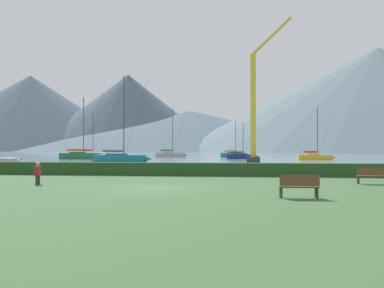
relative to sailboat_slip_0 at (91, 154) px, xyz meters
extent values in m
plane|color=#385B33|center=(33.97, -81.29, -0.70)|extent=(1000.00, 1000.00, 0.00)
cube|color=slate|center=(33.97, 55.71, -0.69)|extent=(320.00, 246.00, 0.00)
cube|color=#284C23|center=(33.97, -70.29, -0.22)|extent=(80.00, 1.20, 0.96)
cube|color=white|center=(-0.11, -0.01, -0.13)|extent=(7.34, 3.09, 1.12)
cone|color=white|center=(3.96, 0.36, -0.13)|extent=(1.31, 1.06, 0.96)
cube|color=silver|center=(-0.52, -0.05, 0.28)|extent=(2.80, 1.95, 0.72)
cylinder|color=#333338|center=(0.50, 0.05, 5.19)|extent=(0.14, 0.14, 10.53)
cylinder|color=#333338|center=(-1.10, -0.10, 1.04)|extent=(3.22, 0.42, 0.12)
cylinder|color=red|center=(-1.10, -0.10, 1.04)|extent=(2.76, 0.70, 0.45)
cylinder|color=#333338|center=(2.18, 0.20, 4.92)|extent=(3.39, 0.34, 10.01)
cube|color=#19707A|center=(19.93, -41.59, -0.12)|extent=(7.27, 2.49, 1.14)
cone|color=#19707A|center=(24.08, -41.59, -0.12)|extent=(1.25, 0.97, 0.97)
cube|color=#16646E|center=(19.52, -41.59, 0.29)|extent=(2.70, 1.74, 0.73)
cylinder|color=#333338|center=(20.56, -41.59, 5.86)|extent=(0.15, 0.15, 11.85)
cylinder|color=#333338|center=(18.92, -41.59, 1.07)|extent=(3.27, 0.13, 0.12)
cylinder|color=gray|center=(18.92, -41.59, 1.07)|extent=(2.78, 0.46, 0.46)
cylinder|color=#333338|center=(22.27, -41.59, 5.56)|extent=(3.45, 0.03, 11.27)
cone|color=#9E9EA3|center=(13.31, -56.83, -0.20)|extent=(1.08, 0.85, 0.84)
cylinder|color=#333338|center=(11.74, -56.81, 3.47)|extent=(2.97, 0.06, 7.26)
cube|color=navy|center=(36.44, -12.34, -0.24)|extent=(5.84, 2.34, 0.90)
cone|color=navy|center=(39.70, -12.12, -0.24)|extent=(1.03, 0.83, 0.76)
cube|color=#1B2449|center=(36.12, -12.37, 0.08)|extent=(2.21, 1.51, 0.57)
cylinder|color=#333338|center=(36.93, -12.31, 3.25)|extent=(0.11, 0.11, 6.91)
cylinder|color=#333338|center=(35.65, -12.40, 0.70)|extent=(2.57, 0.27, 0.10)
cylinder|color=#2D7542|center=(35.65, -12.40, 0.70)|extent=(2.21, 0.51, 0.36)
cylinder|color=#333338|center=(38.28, -12.22, 3.08)|extent=(2.71, 0.21, 6.57)
cube|color=#236B38|center=(4.96, -19.09, -0.09)|extent=(8.07, 4.06, 1.21)
cone|color=#236B38|center=(9.28, -18.25, -0.09)|extent=(1.49, 1.26, 1.03)
cube|color=#206032|center=(4.53, -19.17, 0.35)|extent=(3.16, 2.36, 0.77)
cylinder|color=#333338|center=(5.61, -18.96, 5.79)|extent=(0.15, 0.15, 11.65)
cylinder|color=#333338|center=(3.90, -19.29, 1.18)|extent=(3.43, 0.79, 0.13)
cylinder|color=orange|center=(3.90, -19.29, 1.18)|extent=(2.99, 1.04, 0.48)
cylinder|color=#333338|center=(7.39, -18.61, 5.50)|extent=(3.60, 0.73, 11.07)
cube|color=gold|center=(50.18, -19.01, -0.21)|extent=(6.08, 2.11, 0.95)
cone|color=gold|center=(53.65, -19.03, -0.21)|extent=(1.05, 0.82, 0.81)
cube|color=gold|center=(49.83, -19.01, 0.13)|extent=(2.26, 1.47, 0.61)
cylinder|color=#333338|center=(50.70, -19.02, 4.47)|extent=(0.12, 0.12, 9.27)
cylinder|color=#333338|center=(49.33, -19.01, 0.78)|extent=(2.73, 0.12, 0.10)
cylinder|color=red|center=(49.33, -19.01, 0.78)|extent=(2.33, 0.39, 0.38)
cylinder|color=#333338|center=(52.13, -19.02, 4.23)|extent=(2.89, 0.04, 8.82)
cube|color=#19707A|center=(34.08, 8.34, -0.18)|extent=(6.73, 3.20, 1.01)
cone|color=#19707A|center=(37.73, 8.92, -0.18)|extent=(1.23, 1.03, 0.86)
cube|color=#16646E|center=(33.72, 8.29, 0.18)|extent=(2.61, 1.91, 0.65)
cylinder|color=#333338|center=(34.63, 8.43, 4.14)|extent=(0.13, 0.13, 8.56)
cylinder|color=#333338|center=(33.20, 8.20, 0.88)|extent=(2.89, 0.57, 0.11)
cylinder|color=tan|center=(33.20, 8.20, 0.88)|extent=(2.50, 0.79, 0.41)
cylinder|color=#333338|center=(36.13, 8.67, 3.93)|extent=(3.04, 0.51, 8.14)
cube|color=#9E9EA3|center=(18.53, 5.42, -0.14)|extent=(7.08, 2.64, 1.10)
cone|color=#9E9EA3|center=(22.53, 5.28, -0.14)|extent=(1.23, 0.98, 0.94)
cube|color=gray|center=(18.13, 5.44, 0.26)|extent=(2.66, 1.77, 0.70)
cylinder|color=#333338|center=(19.13, 5.40, 5.63)|extent=(0.14, 0.14, 11.45)
cylinder|color=#333338|center=(17.55, 5.46, 1.01)|extent=(3.15, 0.23, 0.12)
cylinder|color=#2D7542|center=(17.55, 5.46, 1.01)|extent=(2.69, 0.53, 0.44)
cylinder|color=#333338|center=(20.78, 5.34, 5.35)|extent=(3.33, 0.15, 10.89)
cube|color=brown|center=(40.62, -84.74, -0.25)|extent=(1.61, 0.59, 0.06)
cube|color=brown|center=(40.63, -84.92, 0.03)|extent=(1.59, 0.27, 0.45)
cylinder|color=#333338|center=(41.31, -84.51, -0.47)|extent=(0.08, 0.08, 0.45)
cylinder|color=#333338|center=(39.89, -84.64, -0.47)|extent=(0.08, 0.08, 0.45)
cylinder|color=#333338|center=(41.34, -84.84, -0.47)|extent=(0.08, 0.08, 0.45)
cylinder|color=#333338|center=(39.92, -84.97, -0.47)|extent=(0.08, 0.08, 0.45)
cube|color=brown|center=(45.52, -76.92, -0.25)|extent=(1.80, 0.58, 0.06)
cube|color=brown|center=(45.51, -77.10, 0.03)|extent=(1.78, 0.26, 0.45)
cylinder|color=#333338|center=(44.73, -76.69, -0.47)|extent=(0.08, 0.08, 0.45)
cylinder|color=#333338|center=(44.71, -77.02, -0.47)|extent=(0.08, 0.08, 0.45)
cylinder|color=#2D3347|center=(26.85, -79.72, -0.47)|extent=(0.14, 0.14, 0.45)
cylinder|color=#2D3347|center=(26.88, -79.55, -0.47)|extent=(0.14, 0.14, 0.45)
cylinder|color=maroon|center=(26.87, -79.63, 0.03)|extent=(0.36, 0.36, 0.55)
cylinder|color=maroon|center=(26.83, -79.87, 0.06)|extent=(0.09, 0.09, 0.49)
cylinder|color=maroon|center=(26.91, -79.40, 0.06)|extent=(0.09, 0.09, 0.49)
sphere|color=tan|center=(26.87, -79.63, 0.44)|extent=(0.22, 0.22, 0.22)
cube|color=#333338|center=(38.91, -35.76, -0.30)|extent=(2.00, 2.00, 0.80)
cube|color=gold|center=(38.91, -35.76, 7.85)|extent=(0.80, 0.80, 15.49)
cube|color=gold|center=(41.72, -35.76, 18.27)|extent=(5.87, 0.36, 5.60)
cone|color=#425666|center=(-79.68, 309.98, 36.24)|extent=(187.27, 187.27, 73.87)
cone|color=slate|center=(132.45, 244.77, 38.59)|extent=(310.15, 310.15, 78.57)
cone|color=#425666|center=(-18.83, 310.07, 18.22)|extent=(320.66, 320.66, 37.84)
cone|color=#425666|center=(-179.86, 310.85, 36.98)|extent=(234.84, 234.84, 75.35)
camera|label=1|loc=(38.76, -103.02, 1.28)|focal=41.48mm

